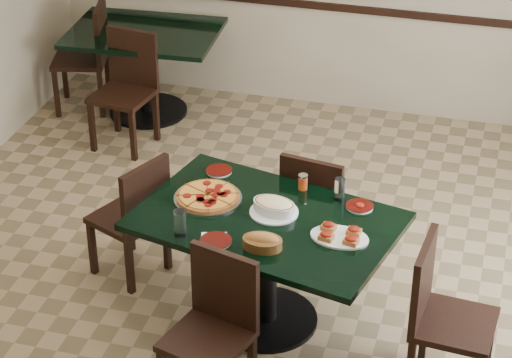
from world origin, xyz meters
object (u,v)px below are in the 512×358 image
(chair_far, at_px, (316,206))
(chair_near, at_px, (215,322))
(chair_right, at_px, (440,310))
(bread_basket, at_px, (262,242))
(main_table, at_px, (267,244))
(pepperoni_pizza, at_px, (208,196))
(bruschetta_platter, at_px, (340,235))
(chair_left, at_px, (136,213))
(back_chair_left, at_px, (90,51))
(lasagna_casserole, at_px, (274,206))
(back_table, at_px, (145,56))
(back_chair_near, at_px, (127,82))

(chair_far, relative_size, chair_near, 1.00)
(chair_right, xyz_separation_m, bread_basket, (-1.00, -0.01, 0.27))
(main_table, relative_size, pepperoni_pizza, 4.04)
(chair_near, xyz_separation_m, bruschetta_platter, (0.55, 0.59, 0.28))
(chair_far, height_order, chair_left, chair_far)
(main_table, height_order, back_chair_left, back_chair_left)
(chair_far, height_order, bread_basket, chair_far)
(main_table, distance_m, back_chair_left, 3.30)
(chair_left, xyz_separation_m, lasagna_casserole, (0.95, -0.18, 0.32))
(main_table, xyz_separation_m, back_table, (-1.72, 2.48, -0.04))
(back_chair_near, bearing_deg, chair_right, -31.26)
(chair_right, bearing_deg, back_chair_left, 54.94)
(chair_left, distance_m, bruschetta_platter, 1.44)
(main_table, distance_m, bruschetta_platter, 0.50)
(chair_left, bearing_deg, chair_right, 98.41)
(lasagna_casserole, bearing_deg, back_table, 138.83)
(main_table, relative_size, back_chair_left, 1.76)
(back_table, xyz_separation_m, chair_far, (1.88, -1.88, -0.03))
(back_chair_left, bearing_deg, chair_far, 37.79)
(chair_near, bearing_deg, chair_far, 93.58)
(pepperoni_pizza, relative_size, lasagna_casserole, 1.41)
(main_table, distance_m, back_chair_near, 2.58)
(back_table, bearing_deg, back_chair_near, -88.16)
(chair_right, distance_m, bread_basket, 1.03)
(chair_far, xyz_separation_m, back_chair_left, (-2.37, 1.85, 0.03))
(main_table, distance_m, back_table, 3.02)
(bread_basket, bearing_deg, main_table, 98.23)
(pepperoni_pizza, height_order, lasagna_casserole, lasagna_casserole)
(back_chair_left, bearing_deg, main_table, 27.66)
(chair_right, bearing_deg, bruschetta_platter, 77.33)
(main_table, height_order, chair_right, chair_right)
(back_table, distance_m, chair_left, 2.38)
(bread_basket, bearing_deg, back_table, 120.35)
(lasagna_casserole, height_order, bruschetta_platter, lasagna_casserole)
(chair_near, bearing_deg, bread_basket, 82.83)
(chair_near, height_order, pepperoni_pizza, chair_near)
(back_table, bearing_deg, bread_basket, -61.03)
(back_table, relative_size, bread_basket, 5.58)
(chair_near, distance_m, back_chair_left, 3.77)
(main_table, bearing_deg, chair_near, -85.80)
(chair_right, relative_size, pepperoni_pizza, 2.25)
(chair_far, bearing_deg, chair_right, 143.94)
(bruschetta_platter, bearing_deg, bread_basket, -147.68)
(back_table, relative_size, chair_left, 1.48)
(chair_left, xyz_separation_m, bread_basket, (0.98, -0.54, 0.31))
(chair_near, xyz_separation_m, chair_right, (1.16, 0.39, 0.02))
(back_chair_near, bearing_deg, chair_near, -51.05)
(back_chair_near, distance_m, pepperoni_pizza, 2.26)
(pepperoni_pizza, xyz_separation_m, bruschetta_platter, (0.84, -0.20, 0.01))
(chair_far, distance_m, bruschetta_platter, 0.80)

